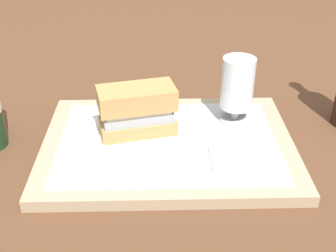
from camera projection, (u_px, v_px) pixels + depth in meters
name	position (u px, v px, depth m)	size (l,w,h in m)	color
ground_plane	(168.00, 150.00, 0.80)	(3.00, 3.00, 0.00)	brown
tray	(168.00, 145.00, 0.79)	(0.44, 0.32, 0.02)	tan
placemat	(168.00, 140.00, 0.79)	(0.38, 0.27, 0.00)	silver
plate	(138.00, 135.00, 0.79)	(0.19, 0.19, 0.01)	white
sandwich	(139.00, 109.00, 0.77)	(0.14, 0.09, 0.08)	tan
beer_glass	(237.00, 88.00, 0.82)	(0.06, 0.06, 0.12)	silver
napkin_folded	(238.00, 158.00, 0.74)	(0.09, 0.07, 0.01)	white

